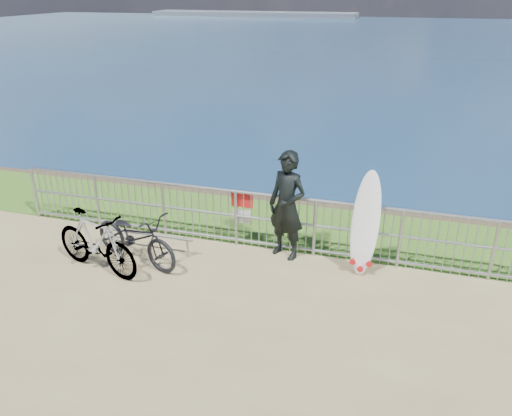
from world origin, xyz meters
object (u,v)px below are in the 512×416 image
(bicycle_near, at_px, (135,237))
(surfboard, at_px, (365,227))
(surfer, at_px, (287,206))
(bicycle_far, at_px, (96,242))

(bicycle_near, bearing_deg, surfboard, -60.05)
(surfer, relative_size, surfboard, 1.10)
(surfboard, xyz_separation_m, bicycle_far, (-4.40, -1.29, -0.28))
(surfer, height_order, bicycle_far, surfer)
(surfer, height_order, surfboard, surfer)
(surfer, relative_size, bicycle_far, 1.08)
(surfboard, bearing_deg, bicycle_far, -163.67)
(surfer, distance_m, surfboard, 1.41)
(bicycle_near, distance_m, bicycle_far, 0.68)
(bicycle_near, height_order, bicycle_far, bicycle_far)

